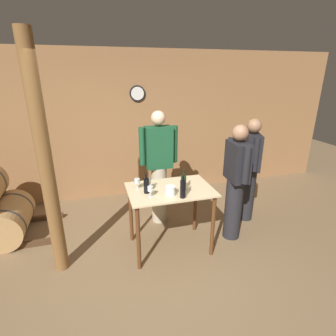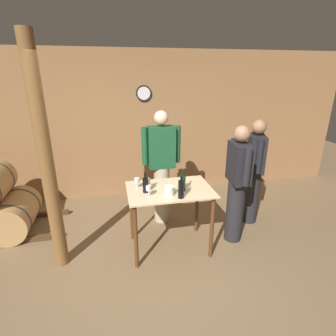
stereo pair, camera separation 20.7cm
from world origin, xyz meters
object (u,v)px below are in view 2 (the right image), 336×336
(person_visitor_bearded, at_px, (237,183))
(wine_bottle_far_left, at_px, (145,185))
(ice_bucket, at_px, (169,191))
(wooden_post, at_px, (46,163))
(person_visitor_with_scarf, at_px, (254,171))
(wine_bottle_center, at_px, (183,183))
(wine_glass_near_left, at_px, (137,181))
(wine_bottle_left, at_px, (181,189))
(person_host, at_px, (162,166))
(wine_glass_near_right, at_px, (148,181))
(wine_glass_near_center, at_px, (149,189))

(person_visitor_bearded, bearing_deg, wine_bottle_far_left, -178.53)
(wine_bottle_far_left, relative_size, ice_bucket, 2.12)
(wooden_post, height_order, person_visitor_with_scarf, wooden_post)
(wine_bottle_center, distance_m, wine_glass_near_left, 0.59)
(wooden_post, distance_m, ice_bucket, 1.43)
(wine_glass_near_left, relative_size, person_visitor_bearded, 0.08)
(wine_bottle_left, xyz_separation_m, person_visitor_bearded, (0.87, 0.28, -0.12))
(person_host, bearing_deg, wine_glass_near_right, -114.21)
(wine_bottle_center, bearing_deg, wooden_post, 177.92)
(ice_bucket, bearing_deg, wine_glass_near_right, 134.92)
(wine_bottle_left, height_order, person_host, person_host)
(wooden_post, bearing_deg, wine_glass_near_left, 7.59)
(wooden_post, height_order, wine_glass_near_center, wooden_post)
(wine_bottle_left, distance_m, wine_glass_near_right, 0.48)
(wine_bottle_far_left, bearing_deg, person_visitor_bearded, 1.47)
(wine_glass_near_center, xyz_separation_m, person_visitor_bearded, (1.24, 0.16, -0.11))
(wine_bottle_center, distance_m, wine_glass_near_center, 0.45)
(wine_bottle_left, distance_m, wine_glass_near_center, 0.39)
(ice_bucket, distance_m, person_host, 0.90)
(wooden_post, xyz_separation_m, wine_glass_near_left, (1.00, 0.13, -0.36))
(wine_bottle_left, relative_size, person_visitor_bearded, 0.18)
(wooden_post, bearing_deg, ice_bucket, -6.05)
(wine_bottle_far_left, distance_m, ice_bucket, 0.31)
(ice_bucket, height_order, person_visitor_bearded, person_visitor_bearded)
(ice_bucket, distance_m, person_visitor_bearded, 1.00)
(wooden_post, xyz_separation_m, wine_bottle_center, (1.56, -0.06, -0.36))
(wine_bottle_far_left, xyz_separation_m, wine_glass_near_right, (0.05, 0.09, -0.00))
(ice_bucket, xyz_separation_m, person_visitor_bearded, (0.99, 0.16, -0.06))
(wine_bottle_left, xyz_separation_m, ice_bucket, (-0.12, 0.11, -0.06))
(person_host, bearing_deg, ice_bucket, -95.06)
(person_host, bearing_deg, wine_bottle_center, -81.85)
(wooden_post, distance_m, wine_glass_near_left, 1.07)
(wine_bottle_left, relative_size, wine_glass_near_right, 2.00)
(wine_glass_near_center, bearing_deg, ice_bucket, -2.23)
(wine_bottle_far_left, relative_size, person_visitor_bearded, 0.16)
(wine_bottle_left, distance_m, ice_bucket, 0.18)
(wooden_post, bearing_deg, wine_glass_near_right, 4.03)
(wooden_post, bearing_deg, person_host, 27.64)
(wine_glass_near_left, height_order, ice_bucket, wine_glass_near_left)
(wooden_post, height_order, wine_bottle_far_left, wooden_post)
(wine_glass_near_left, bearing_deg, wine_bottle_center, -18.81)
(wine_bottle_center, height_order, person_host, person_host)
(wooden_post, bearing_deg, person_visitor_with_scarf, 8.62)
(wine_bottle_left, xyz_separation_m, person_host, (-0.04, 1.01, -0.06))
(wooden_post, relative_size, person_host, 1.51)
(person_visitor_bearded, bearing_deg, person_visitor_with_scarf, 40.52)
(wooden_post, height_order, wine_bottle_center, wooden_post)
(wooden_post, distance_m, wine_glass_near_right, 1.20)
(wine_bottle_far_left, height_order, wine_bottle_left, wine_bottle_left)
(wine_bottle_far_left, xyz_separation_m, wine_bottle_center, (0.47, -0.04, 0.00))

